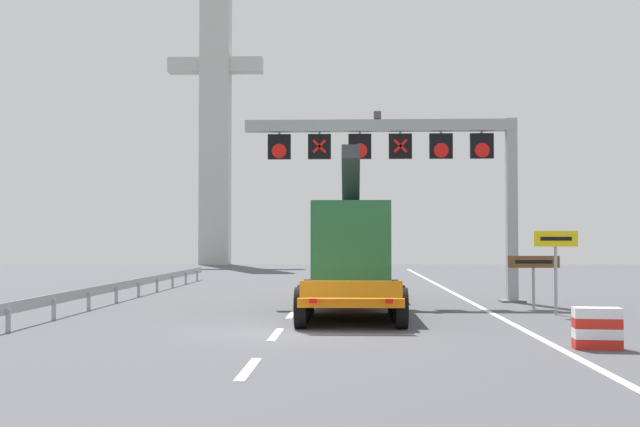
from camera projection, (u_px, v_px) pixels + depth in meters
ground at (287, 332)px, 20.67m from camera, size 112.00×112.00×0.00m
lane_markings at (319, 280)px, 46.58m from camera, size 0.20×66.46×0.01m
edge_line_right at (463, 298)px, 32.41m from camera, size 0.20×63.00×0.01m
overhead_lane_gantry at (415, 155)px, 30.74m from camera, size 10.68×0.90×7.32m
heavy_haul_truck_orange at (351, 250)px, 28.81m from camera, size 3.02×14.06×5.30m
exit_sign_yellow at (556, 252)px, 25.32m from camera, size 1.37×0.15×2.66m
tourist_info_sign_brown at (534, 268)px, 27.36m from camera, size 1.76×0.15×1.83m
crash_barrier_striped at (597, 328)px, 17.40m from camera, size 1.04×0.59×0.90m
guardrail_left at (137, 283)px, 33.16m from camera, size 0.13×28.42×0.76m
bridge_pylon_distant at (215, 100)px, 76.27m from camera, size 9.00×2.00×30.66m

